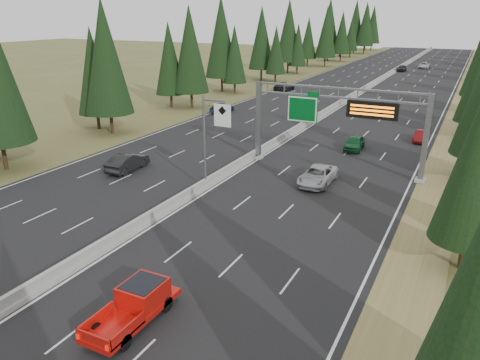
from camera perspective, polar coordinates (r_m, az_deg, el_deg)
name	(u,v)px	position (r m, az deg, el deg)	size (l,w,h in m)	color
road	(358,94)	(90.38, 14.20, 10.11)	(32.00, 260.00, 0.08)	black
shoulder_right	(464,102)	(88.27, 25.60, 8.56)	(3.60, 260.00, 0.06)	olive
shoulder_left	(270,88)	(95.81, 3.62, 11.17)	(3.60, 260.00, 0.06)	brown
median_barrier	(358,92)	(90.32, 14.22, 10.34)	(0.70, 260.00, 0.85)	gray
sign_gantry	(343,117)	(44.22, 12.47, 7.55)	(16.75, 0.98, 7.80)	slate
hov_sign_pole	(210,136)	(38.43, -3.66, 5.34)	(2.80, 0.50, 8.00)	slate
tree_row_left	(251,39)	(96.41, 1.33, 16.78)	(11.24, 239.15, 18.68)	black
silver_minivan	(318,175)	(41.45, 9.46, 0.55)	(2.47, 5.36, 1.49)	#BABABF
red_pickup	(138,301)	(23.95, -12.33, -14.23)	(1.94, 5.44, 1.77)	black
car_ahead_green	(355,143)	(52.76, 13.80, 4.42)	(1.76, 4.38, 1.49)	#114C26
car_ahead_dkred	(421,136)	(58.48, 21.20, 5.01)	(1.35, 3.88, 1.28)	#610D0F
car_ahead_dkgrey	(374,109)	(71.96, 15.97, 8.30)	(2.31, 5.67, 1.65)	black
car_ahead_white	(424,65)	(138.41, 21.55, 12.87)	(2.61, 5.65, 1.57)	#BDBDBD
car_ahead_far	(402,68)	(129.57, 19.13, 12.78)	(1.90, 4.73, 1.61)	black
car_onc_near	(128,162)	(45.59, -13.54, 2.14)	(1.73, 4.95, 1.63)	black
car_onc_blue	(222,108)	(71.18, -2.21, 8.80)	(1.92, 4.72, 1.37)	navy
car_onc_white	(304,108)	(71.57, 7.86, 8.71)	(1.66, 4.11, 1.40)	silver
car_onc_far	(285,86)	(92.12, 5.45, 11.30)	(2.59, 5.62, 1.56)	black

